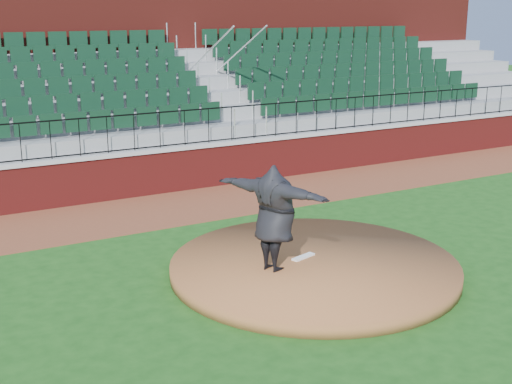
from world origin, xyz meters
The scene contains 10 objects.
ground centered at (0.00, 0.00, 0.00)m, with size 90.00×90.00×0.00m, color #194C15.
warning_track centered at (0.00, 5.40, 0.01)m, with size 34.00×3.20×0.01m, color brown.
field_wall centered at (0.00, 7.00, 0.60)m, with size 34.00×0.35×1.20m, color maroon.
wall_cap centered at (0.00, 7.00, 1.25)m, with size 34.00×0.45×0.10m, color #B7B7B7.
wall_railing centered at (0.00, 7.00, 1.80)m, with size 34.00×0.05×1.00m, color black, non-canonical shape.
seating_stands centered at (0.00, 9.72, 2.30)m, with size 34.00×5.10×4.60m, color gray, non-canonical shape.
concourse_wall centered at (0.00, 12.52, 2.75)m, with size 34.00×0.50×5.50m, color maroon.
pitchers_mound centered at (0.33, -0.27, 0.12)m, with size 5.72×5.72×0.25m, color brown.
pitching_rubber centered at (0.25, -0.01, 0.27)m, with size 0.56×0.14×0.04m, color white.
pitcher centered at (-0.59, -0.25, 1.28)m, with size 2.54×0.69×2.06m, color black.
Camera 1 is at (-6.94, -10.85, 5.12)m, focal length 48.13 mm.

